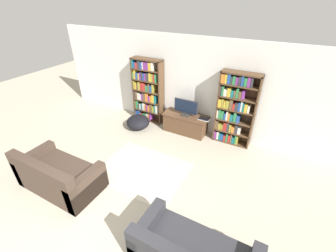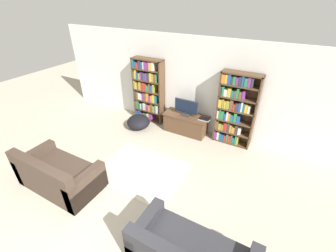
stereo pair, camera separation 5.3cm
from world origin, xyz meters
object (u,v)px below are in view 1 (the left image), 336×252
bookshelf_left (147,91)px  beanbag_ottoman (138,122)px  couch_left_sectional (59,176)px  bookshelf_right (234,109)px  television (186,107)px  tv_stand (185,123)px  laptop (204,119)px

bookshelf_left → beanbag_ottoman: 0.99m
couch_left_sectional → bookshelf_right: bearing=51.6°
television → couch_left_sectional: bearing=-113.5°
bookshelf_left → couch_left_sectional: size_ratio=1.14×
television → couch_left_sectional: size_ratio=0.41×
beanbag_ottoman → couch_left_sectional: bearing=-91.4°
tv_stand → laptop: (0.54, 0.01, 0.28)m
tv_stand → laptop: bearing=1.0°
bookshelf_right → television: (-1.25, -0.15, -0.18)m
tv_stand → couch_left_sectional: bearing=-113.4°
television → tv_stand: bearing=90.0°
bookshelf_left → beanbag_ottoman: bookshelf_left is taller
couch_left_sectional → laptop: bearing=59.0°
couch_left_sectional → beanbag_ottoman: size_ratio=2.50×
bookshelf_left → couch_left_sectional: bookshelf_left is taller
beanbag_ottoman → bookshelf_left: bearing=92.6°
bookshelf_right → beanbag_ottoman: 2.74m
bookshelf_left → television: (1.34, -0.14, -0.18)m
couch_left_sectional → television: bearing=66.5°
bookshelf_left → beanbag_ottoman: (0.03, -0.62, -0.77)m
tv_stand → television: (0.00, -0.01, 0.52)m
laptop → beanbag_ottoman: size_ratio=0.44×
laptop → bookshelf_left: bearing=176.1°
bookshelf_left → tv_stand: bookshelf_left is taller
bookshelf_right → bookshelf_left: bearing=-180.0°
laptop → beanbag_ottoman: 1.94m
bookshelf_left → television: bookshelf_left is taller
couch_left_sectional → tv_stand: bearing=66.6°
bookshelf_left → tv_stand: bearing=-5.8°
tv_stand → laptop: laptop is taller
tv_stand → beanbag_ottoman: (-1.31, -0.48, -0.08)m
tv_stand → beanbag_ottoman: size_ratio=1.88×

